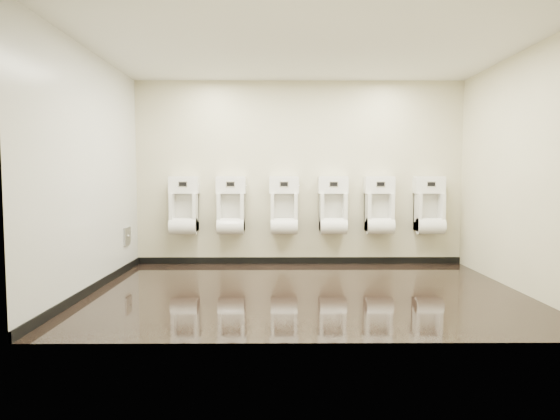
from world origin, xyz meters
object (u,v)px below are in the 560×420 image
(urinal_0, at_px, (184,210))
(urinal_5, at_px, (429,210))
(urinal_4, at_px, (379,210))
(access_panel, at_px, (127,236))
(urinal_1, at_px, (231,210))
(urinal_3, at_px, (333,210))
(urinal_2, at_px, (284,210))

(urinal_0, relative_size, urinal_5, 1.00)
(urinal_4, bearing_deg, access_panel, -173.84)
(urinal_0, xyz_separation_m, urinal_5, (3.71, 0.00, 0.00))
(access_panel, distance_m, urinal_1, 1.54)
(access_panel, relative_size, urinal_5, 0.29)
(urinal_0, xyz_separation_m, urinal_3, (2.25, 0.00, 0.00))
(urinal_0, relative_size, urinal_3, 1.00)
(access_panel, xyz_separation_m, urinal_0, (0.74, 0.40, 0.35))
(urinal_4, bearing_deg, urinal_5, 0.00)
(access_panel, distance_m, urinal_5, 4.48)
(urinal_5, bearing_deg, access_panel, -174.88)
(urinal_3, bearing_deg, urinal_5, 0.00)
(urinal_1, xyz_separation_m, urinal_3, (1.54, 0.00, 0.00))
(urinal_5, bearing_deg, urinal_1, 180.00)
(urinal_2, relative_size, urinal_4, 1.00)
(urinal_0, distance_m, urinal_1, 0.71)
(urinal_1, relative_size, urinal_2, 1.00)
(urinal_1, height_order, urinal_2, same)
(urinal_3, distance_m, urinal_5, 1.46)
(access_panel, distance_m, urinal_4, 3.73)
(urinal_0, height_order, urinal_3, same)
(urinal_1, xyz_separation_m, urinal_5, (3.00, 0.00, 0.00))
(urinal_3, relative_size, urinal_5, 1.00)
(access_panel, xyz_separation_m, urinal_5, (4.45, 0.40, 0.35))
(urinal_2, distance_m, urinal_3, 0.74)
(urinal_2, bearing_deg, urinal_5, 0.00)
(urinal_1, distance_m, urinal_3, 1.54)
(urinal_0, bearing_deg, urinal_4, 0.00)
(urinal_0, xyz_separation_m, urinal_4, (2.95, 0.00, 0.00))
(urinal_0, bearing_deg, urinal_5, 0.00)
(urinal_1, bearing_deg, urinal_3, 0.00)
(urinal_3, relative_size, urinal_4, 1.00)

